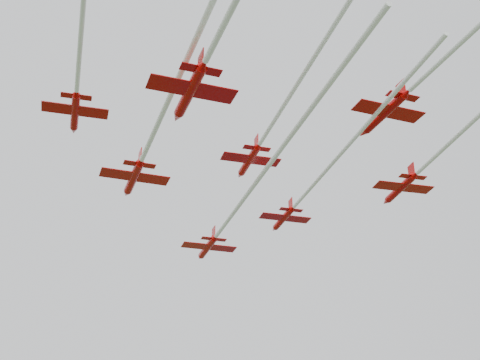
{
  "coord_description": "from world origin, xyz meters",
  "views": [
    {
      "loc": [
        3.35,
        -86.75,
        10.43
      ],
      "look_at": [
        -0.54,
        -2.85,
        51.39
      ],
      "focal_mm": 50.0,
      "sensor_mm": 36.0,
      "label": 1
    }
  ],
  "objects_px": {
    "jet_row3_right": "(439,153)",
    "jet_row4_left": "(215,42)",
    "jet_lead": "(240,204)",
    "jet_row2_right": "(314,184)",
    "jet_row3_mid": "(277,116)",
    "jet_row2_left": "(156,129)",
    "jet_row3_left": "(79,66)"
  },
  "relations": [
    {
      "from": "jet_row3_mid",
      "to": "jet_row4_left",
      "type": "bearing_deg",
      "value": -127.19
    },
    {
      "from": "jet_row2_left",
      "to": "jet_row3_left",
      "type": "distance_m",
      "value": 14.28
    },
    {
      "from": "jet_row2_left",
      "to": "jet_row3_mid",
      "type": "bearing_deg",
      "value": -33.99
    },
    {
      "from": "jet_row2_left",
      "to": "jet_row3_mid",
      "type": "height_order",
      "value": "jet_row2_left"
    },
    {
      "from": "jet_row3_mid",
      "to": "jet_lead",
      "type": "bearing_deg",
      "value": 86.5
    },
    {
      "from": "jet_row4_left",
      "to": "jet_row2_left",
      "type": "bearing_deg",
      "value": 91.78
    },
    {
      "from": "jet_row3_mid",
      "to": "jet_row2_right",
      "type": "bearing_deg",
      "value": 53.95
    },
    {
      "from": "jet_row3_left",
      "to": "jet_row2_left",
      "type": "bearing_deg",
      "value": 46.09
    },
    {
      "from": "jet_row2_left",
      "to": "jet_row3_right",
      "type": "bearing_deg",
      "value": -16.15
    },
    {
      "from": "jet_lead",
      "to": "jet_row3_mid",
      "type": "height_order",
      "value": "jet_row3_mid"
    },
    {
      "from": "jet_row3_mid",
      "to": "jet_row4_left",
      "type": "height_order",
      "value": "jet_row3_mid"
    },
    {
      "from": "jet_row2_left",
      "to": "jet_row3_right",
      "type": "distance_m",
      "value": 35.52
    },
    {
      "from": "jet_lead",
      "to": "jet_row3_left",
      "type": "distance_m",
      "value": 34.13
    },
    {
      "from": "jet_row3_left",
      "to": "jet_row4_left",
      "type": "xyz_separation_m",
      "value": [
        15.49,
        -8.09,
        -3.63
      ]
    },
    {
      "from": "jet_row3_mid",
      "to": "jet_row4_left",
      "type": "xyz_separation_m",
      "value": [
        -6.0,
        -17.5,
        -2.49
      ]
    },
    {
      "from": "jet_row3_mid",
      "to": "jet_row3_left",
      "type": "bearing_deg",
      "value": -174.61
    },
    {
      "from": "jet_row2_left",
      "to": "jet_row3_left",
      "type": "height_order",
      "value": "jet_row3_left"
    },
    {
      "from": "jet_row2_right",
      "to": "jet_row3_mid",
      "type": "bearing_deg",
      "value": -126.17
    },
    {
      "from": "jet_lead",
      "to": "jet_row2_right",
      "type": "distance_m",
      "value": 11.47
    },
    {
      "from": "jet_row3_left",
      "to": "jet_lead",
      "type": "bearing_deg",
      "value": 44.32
    },
    {
      "from": "jet_row3_mid",
      "to": "jet_row3_right",
      "type": "relative_size",
      "value": 1.04
    },
    {
      "from": "jet_row2_right",
      "to": "jet_row3_mid",
      "type": "xyz_separation_m",
      "value": [
        -5.18,
        -16.12,
        1.32
      ]
    },
    {
      "from": "jet_row2_left",
      "to": "jet_row3_left",
      "type": "bearing_deg",
      "value": -138.01
    },
    {
      "from": "jet_row2_right",
      "to": "jet_row3_mid",
      "type": "distance_m",
      "value": 16.99
    },
    {
      "from": "jet_row3_right",
      "to": "jet_lead",
      "type": "bearing_deg",
      "value": 135.24
    },
    {
      "from": "jet_row3_right",
      "to": "jet_row4_left",
      "type": "relative_size",
      "value": 1.08
    },
    {
      "from": "jet_row2_right",
      "to": "jet_row4_left",
      "type": "xyz_separation_m",
      "value": [
        -11.18,
        -33.62,
        -1.18
      ]
    },
    {
      "from": "jet_lead",
      "to": "jet_row2_right",
      "type": "height_order",
      "value": "jet_row2_right"
    },
    {
      "from": "jet_row3_mid",
      "to": "jet_row3_right",
      "type": "height_order",
      "value": "jet_row3_mid"
    },
    {
      "from": "jet_row3_right",
      "to": "jet_row3_left",
      "type": "bearing_deg",
      "value": -175.22
    },
    {
      "from": "jet_lead",
      "to": "jet_row2_left",
      "type": "xyz_separation_m",
      "value": [
        -9.73,
        -17.13,
        2.88
      ]
    },
    {
      "from": "jet_row2_right",
      "to": "jet_row3_mid",
      "type": "relative_size",
      "value": 1.06
    }
  ]
}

